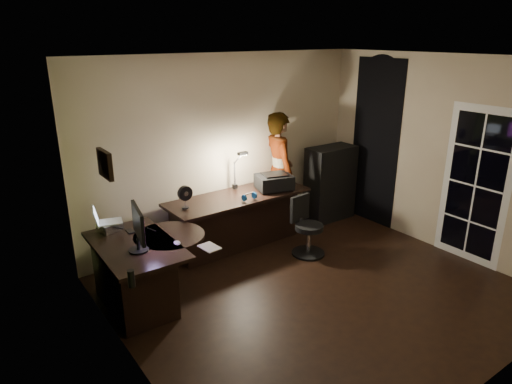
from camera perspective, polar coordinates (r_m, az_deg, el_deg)
floor at (r=5.67m, az=7.62°, el=-12.22°), size 4.50×4.00×0.01m
ceiling at (r=4.86m, az=9.08°, el=16.25°), size 4.50×4.00×0.01m
wall_back at (r=6.63m, az=-3.79°, el=5.32°), size 4.50×0.01×2.70m
wall_front at (r=4.02m, az=28.50°, el=-6.51°), size 4.50×0.01×2.70m
wall_left at (r=3.98m, az=-16.05°, el=-5.12°), size 0.01×4.00×2.70m
wall_right at (r=6.82m, az=22.17°, el=4.31°), size 0.01×4.00×2.70m
green_wall_overlay at (r=3.98m, az=-15.85°, el=-5.07°), size 0.00×4.00×2.70m
arched_doorway at (r=7.47m, az=14.67°, el=5.92°), size 0.01×0.90×2.60m
french_door at (r=6.62m, az=25.72°, el=0.68°), size 0.02×0.92×2.10m
framed_picture at (r=4.23m, az=-18.36°, el=3.32°), size 0.04×0.30×0.25m
desk_left at (r=5.36m, az=-14.51°, el=-9.96°), size 0.83×1.33×0.76m
desk_right at (r=6.55m, az=-2.18°, el=-3.68°), size 2.10×0.76×0.78m
cabinet at (r=7.59m, az=9.23°, el=1.09°), size 0.82×0.42×1.22m
laptop_stand at (r=5.58m, az=-17.82°, el=-4.14°), size 0.29×0.26×0.10m
laptop at (r=5.52m, az=-17.98°, el=-2.65°), size 0.38×0.36×0.21m
monitor at (r=4.95m, az=-14.60°, el=-5.27°), size 0.21×0.54×0.35m
mouse at (r=5.06m, az=-9.83°, el=-6.30°), size 0.10×0.12×0.04m
phone at (r=5.51m, az=-15.47°, el=-4.73°), size 0.07×0.14×0.01m
pen at (r=5.48m, az=-12.92°, el=-4.59°), size 0.05×0.15×0.01m
speaker at (r=4.33m, az=-15.33°, el=-10.39°), size 0.08×0.08×0.17m
notepad at (r=4.95m, az=-5.83°, el=-6.88°), size 0.19×0.25×0.01m
desk_fan at (r=5.93m, az=-8.88°, el=-0.61°), size 0.20×0.11×0.30m
headphones at (r=6.19m, az=-0.85°, el=-0.50°), size 0.22×0.12×0.10m
printer at (r=6.63m, az=2.28°, el=1.38°), size 0.59×0.51×0.22m
desk_lamp at (r=6.56m, az=-2.70°, el=3.02°), size 0.18×0.30×0.62m
office_chair at (r=6.35m, az=6.67°, el=-4.36°), size 0.51×0.51×0.83m
person at (r=7.02m, az=2.89°, el=2.51°), size 0.57×0.74×1.85m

